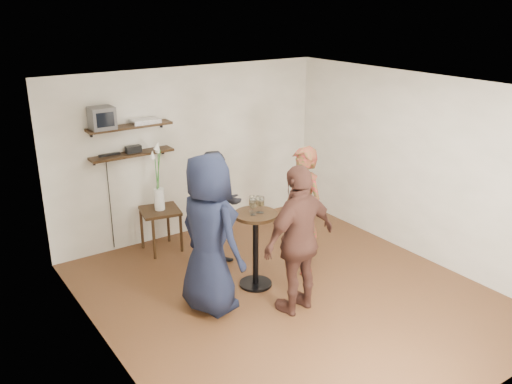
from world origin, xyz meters
TOP-DOWN VIEW (x-y plane):
  - room at (0.00, 0.00)m, footprint 4.58×5.08m
  - shelf_upper at (-1.00, 2.38)m, footprint 1.20×0.25m
  - shelf_lower at (-1.00, 2.38)m, footprint 1.20×0.25m
  - crt_monitor at (-1.39, 2.38)m, footprint 0.32×0.30m
  - dvd_deck at (-0.77, 2.38)m, footprint 0.40×0.24m
  - radio at (-0.97, 2.38)m, footprint 0.22×0.10m
  - power_strip at (-1.31, 2.42)m, footprint 0.30×0.05m
  - side_table at (-0.75, 2.10)m, footprint 0.64×0.64m
  - vase_lilies at (-0.75, 2.10)m, footprint 0.20×0.21m
  - drinks_table at (-0.20, 0.44)m, footprint 0.55×0.55m
  - wine_glass_fl at (-0.26, 0.41)m, footprint 0.07×0.07m
  - wine_glass_fr at (-0.13, 0.41)m, footprint 0.07×0.07m
  - wine_glass_bl at (-0.22, 0.50)m, footprint 0.07×0.07m
  - wine_glass_br at (-0.16, 0.44)m, footprint 0.07×0.07m
  - person_plaid at (0.56, 0.45)m, footprint 0.42×0.64m
  - person_dark at (-0.32, 1.19)m, footprint 0.89×0.74m
  - person_navy at (-0.95, 0.30)m, footprint 0.78×1.04m
  - person_brown at (-0.10, -0.31)m, footprint 1.11×0.57m

SIDE VIEW (x-z plane):
  - side_table at x=-0.75m, z-range 0.22..0.86m
  - drinks_table at x=-0.20m, z-range 0.14..1.15m
  - person_dark at x=-0.32m, z-range 0.00..1.65m
  - person_plaid at x=0.56m, z-range 0.00..1.74m
  - person_brown at x=-0.10m, z-range 0.00..1.81m
  - person_navy at x=-0.95m, z-range 0.00..1.93m
  - vase_lilies at x=-0.75m, z-range 0.45..1.49m
  - wine_glass_fr at x=-0.13m, z-range 1.05..1.26m
  - wine_glass_bl at x=-0.22m, z-range 1.05..1.26m
  - wine_glass_br at x=-0.16m, z-range 1.05..1.26m
  - wine_glass_fl at x=-0.26m, z-range 1.05..1.27m
  - room at x=0.00m, z-range -0.04..2.64m
  - shelf_lower at x=-1.00m, z-range 1.43..1.47m
  - power_strip at x=-1.31m, z-range 1.47..1.50m
  - radio at x=-0.97m, z-range 1.47..1.57m
  - shelf_upper at x=-1.00m, z-range 1.83..1.87m
  - dvd_deck at x=-0.77m, z-range 1.87..1.93m
  - crt_monitor at x=-1.39m, z-range 1.87..2.17m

